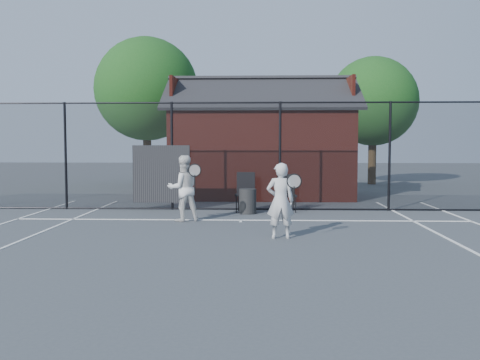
{
  "coord_description": "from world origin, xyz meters",
  "views": [
    {
      "loc": [
        0.46,
        -9.78,
        1.87
      ],
      "look_at": [
        0.04,
        1.23,
        1.1
      ],
      "focal_mm": 40.0,
      "sensor_mm": 36.0,
      "label": 1
    }
  ],
  "objects_px": {
    "clubhouse": "(261,150)",
    "chair_right": "(245,193)",
    "chair_left": "(287,194)",
    "waste_bin": "(248,201)",
    "player_back": "(183,188)",
    "player_front": "(280,201)"
  },
  "relations": [
    {
      "from": "player_back",
      "to": "chair_right",
      "type": "distance_m",
      "value": 2.26
    },
    {
      "from": "clubhouse",
      "to": "chair_left",
      "type": "relative_size",
      "value": 6.57
    },
    {
      "from": "chair_left",
      "to": "chair_right",
      "type": "bearing_deg",
      "value": 174.45
    },
    {
      "from": "waste_bin",
      "to": "player_front",
      "type": "bearing_deg",
      "value": -78.66
    },
    {
      "from": "chair_left",
      "to": "chair_right",
      "type": "height_order",
      "value": "chair_right"
    },
    {
      "from": "player_back",
      "to": "chair_left",
      "type": "xyz_separation_m",
      "value": [
        2.56,
        1.76,
        -0.29
      ]
    },
    {
      "from": "clubhouse",
      "to": "player_back",
      "type": "bearing_deg",
      "value": -106.93
    },
    {
      "from": "player_back",
      "to": "chair_right",
      "type": "relative_size",
      "value": 1.51
    },
    {
      "from": "player_back",
      "to": "chair_right",
      "type": "height_order",
      "value": "player_back"
    },
    {
      "from": "player_back",
      "to": "chair_left",
      "type": "bearing_deg",
      "value": 34.48
    },
    {
      "from": "clubhouse",
      "to": "chair_left",
      "type": "xyz_separation_m",
      "value": [
        0.69,
        -4.4,
        -1.11
      ]
    },
    {
      "from": "clubhouse",
      "to": "waste_bin",
      "type": "bearing_deg",
      "value": -94.44
    },
    {
      "from": "clubhouse",
      "to": "waste_bin",
      "type": "xyz_separation_m",
      "value": [
        -0.37,
        -4.79,
        -1.28
      ]
    },
    {
      "from": "chair_left",
      "to": "chair_right",
      "type": "distance_m",
      "value": 1.14
    },
    {
      "from": "player_front",
      "to": "chair_left",
      "type": "height_order",
      "value": "player_front"
    },
    {
      "from": "clubhouse",
      "to": "chair_right",
      "type": "distance_m",
      "value": 4.58
    },
    {
      "from": "chair_left",
      "to": "waste_bin",
      "type": "bearing_deg",
      "value": -166.75
    },
    {
      "from": "clubhouse",
      "to": "chair_left",
      "type": "bearing_deg",
      "value": -81.12
    },
    {
      "from": "player_front",
      "to": "chair_left",
      "type": "xyz_separation_m",
      "value": [
        0.33,
        4.0,
        -0.25
      ]
    },
    {
      "from": "player_front",
      "to": "clubhouse",
      "type": "bearing_deg",
      "value": 92.41
    },
    {
      "from": "clubhouse",
      "to": "player_back",
      "type": "relative_size",
      "value": 4.14
    },
    {
      "from": "clubhouse",
      "to": "player_back",
      "type": "height_order",
      "value": "clubhouse"
    }
  ]
}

